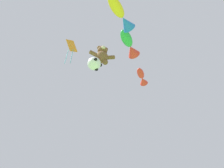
# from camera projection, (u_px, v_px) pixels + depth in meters

# --- Properties ---
(teddy_bear_kite) EXTENTS (1.72, 0.76, 1.74)m
(teddy_bear_kite) POSITION_uv_depth(u_px,v_px,m) (102.00, 55.00, 14.09)
(teddy_bear_kite) COLOR brown
(soccer_ball_kite) EXTENTS (0.88, 0.88, 0.81)m
(soccer_ball_kite) POSITION_uv_depth(u_px,v_px,m) (94.00, 64.00, 12.89)
(soccer_ball_kite) COLOR white
(fish_kite_crimson) EXTENTS (1.25, 1.49, 0.56)m
(fish_kite_crimson) POSITION_uv_depth(u_px,v_px,m) (142.00, 77.00, 15.33)
(fish_kite_crimson) COLOR red
(fish_kite_emerald) EXTENTS (1.79, 1.95, 0.77)m
(fish_kite_emerald) POSITION_uv_depth(u_px,v_px,m) (129.00, 45.00, 13.53)
(fish_kite_emerald) COLOR green
(fish_kite_goldfin) EXTENTS (2.01, 1.94, 0.73)m
(fish_kite_goldfin) POSITION_uv_depth(u_px,v_px,m) (121.00, 15.00, 11.74)
(fish_kite_goldfin) COLOR yellow
(diamond_kite) EXTENTS (1.01, 0.91, 3.03)m
(diamond_kite) POSITION_uv_depth(u_px,v_px,m) (71.00, 47.00, 15.92)
(diamond_kite) COLOR orange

